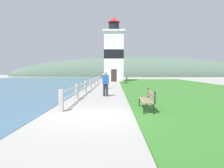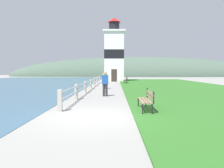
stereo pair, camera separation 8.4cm
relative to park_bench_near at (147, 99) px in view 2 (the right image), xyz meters
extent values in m
plane|color=gray|center=(-2.25, -1.16, -0.54)|extent=(160.00, 160.00, 0.00)
cube|color=#2D6623|center=(5.33, 13.17, -0.51)|extent=(12.00, 43.00, 0.06)
cube|color=#A8A399|center=(-3.73, -0.16, -0.06)|extent=(0.18, 0.18, 0.95)
cube|color=#A8A399|center=(-3.73, 3.73, -0.06)|extent=(0.18, 0.18, 0.95)
cube|color=#A8A399|center=(-3.73, 7.63, -0.06)|extent=(0.18, 0.18, 0.95)
cube|color=#A8A399|center=(-3.73, 11.52, -0.06)|extent=(0.18, 0.18, 0.95)
cube|color=#A8A399|center=(-3.73, 15.42, -0.06)|extent=(0.18, 0.18, 0.95)
cube|color=#A8A399|center=(-3.73, 19.31, -0.06)|extent=(0.18, 0.18, 0.95)
cube|color=#A8A399|center=(-3.73, 23.21, -0.06)|extent=(0.18, 0.18, 0.95)
cylinder|color=#B2B2B7|center=(-3.73, 11.52, 0.27)|extent=(0.06, 23.37, 0.06)
cylinder|color=#B2B2B7|center=(-3.73, 11.52, -0.06)|extent=(0.06, 23.37, 0.06)
cube|color=#846B51|center=(-0.24, 0.00, -0.07)|extent=(0.14, 1.93, 0.04)
cube|color=#846B51|center=(-0.09, 0.00, -0.07)|extent=(0.14, 1.93, 0.04)
cube|color=#846B51|center=(0.06, 0.00, -0.07)|extent=(0.14, 1.93, 0.04)
cube|color=#846B51|center=(0.14, 0.00, 0.25)|extent=(0.08, 1.93, 0.11)
cube|color=#846B51|center=(0.14, 0.00, 0.09)|extent=(0.08, 1.93, 0.11)
cube|color=black|center=(-0.29, -0.93, -0.31)|extent=(0.05, 0.05, 0.45)
cube|color=black|center=(-0.26, 0.94, -0.31)|extent=(0.05, 0.05, 0.45)
cube|color=black|center=(0.08, -0.94, -0.31)|extent=(0.05, 0.05, 0.45)
cube|color=black|center=(0.11, 0.94, -0.31)|extent=(0.05, 0.05, 0.45)
cube|color=black|center=(0.13, -0.94, 0.16)|extent=(0.05, 0.05, 0.49)
cube|color=black|center=(0.16, 0.94, 0.16)|extent=(0.05, 0.05, 0.49)
cube|color=#846B51|center=(-0.15, 20.76, -0.07)|extent=(0.34, 2.00, 0.04)
cube|color=#846B51|center=(0.00, 20.74, -0.07)|extent=(0.34, 2.00, 0.04)
cube|color=#846B51|center=(0.14, 20.72, -0.07)|extent=(0.34, 2.00, 0.04)
cube|color=#846B51|center=(0.23, 20.71, 0.25)|extent=(0.28, 1.99, 0.11)
cube|color=#846B51|center=(0.23, 20.71, 0.09)|extent=(0.28, 1.99, 0.11)
cube|color=black|center=(-0.30, 19.79, -0.31)|extent=(0.06, 0.06, 0.45)
cube|color=black|center=(-0.07, 21.73, -0.31)|extent=(0.06, 0.06, 0.45)
cube|color=black|center=(0.07, 19.75, -0.31)|extent=(0.06, 0.06, 0.45)
cube|color=black|center=(0.29, 21.69, -0.31)|extent=(0.06, 0.06, 0.45)
cube|color=black|center=(0.12, 19.74, 0.16)|extent=(0.06, 0.06, 0.49)
cube|color=black|center=(0.34, 21.68, 0.16)|extent=(0.06, 0.06, 0.49)
cube|color=white|center=(-1.56, 27.16, 3.49)|extent=(3.15, 3.15, 8.07)
cube|color=black|center=(-1.56, 27.16, 3.90)|extent=(3.19, 3.19, 1.45)
cube|color=white|center=(-1.56, 27.16, 7.65)|extent=(3.62, 3.62, 0.25)
cylinder|color=black|center=(-1.56, 27.16, 8.49)|extent=(1.73, 1.73, 1.43)
cone|color=red|center=(-1.56, 27.16, 9.60)|extent=(2.16, 2.16, 0.79)
cube|color=#332823|center=(-1.56, 25.56, 0.46)|extent=(0.90, 0.06, 2.00)
cylinder|color=#28282D|center=(-2.15, 5.47, -0.12)|extent=(0.16, 0.16, 0.84)
cylinder|color=#28282D|center=(-1.96, 5.45, -0.12)|extent=(0.16, 0.16, 0.84)
cube|color=#1E4C99|center=(-2.06, 5.46, 0.61)|extent=(0.44, 0.26, 0.63)
sphere|color=tan|center=(-2.06, 5.46, 1.06)|extent=(0.23, 0.23, 0.23)
cylinder|color=#28282D|center=(-2.46, 11.55, -0.12)|extent=(0.16, 0.16, 0.83)
cylinder|color=#28282D|center=(-2.29, 11.48, -0.12)|extent=(0.16, 0.16, 0.83)
cube|color=yellow|center=(-2.37, 11.51, 0.60)|extent=(0.47, 0.37, 0.62)
sphere|color=tan|center=(-2.37, 11.51, 1.05)|extent=(0.22, 0.22, 0.22)
ellipsoid|color=#475B4C|center=(5.75, 57.51, -0.54)|extent=(80.00, 16.00, 12.00)
camera|label=1|loc=(-1.44, -9.41, 1.21)|focal=35.00mm
camera|label=2|loc=(-1.36, -9.41, 1.21)|focal=35.00mm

